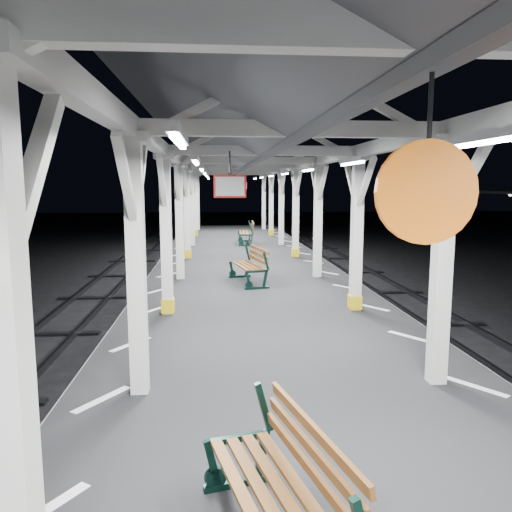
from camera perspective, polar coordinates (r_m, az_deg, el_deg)
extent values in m
plane|color=black|center=(9.15, 2.03, -15.64)|extent=(120.00, 120.00, 0.00)
cube|color=black|center=(8.96, 2.05, -12.71)|extent=(6.00, 50.00, 1.00)
cube|color=silver|center=(8.86, -14.12, -9.76)|extent=(1.00, 48.00, 0.01)
cube|color=silver|center=(9.40, 17.25, -8.84)|extent=(1.00, 48.00, 0.01)
cube|color=#2D2D33|center=(9.70, -26.06, -14.57)|extent=(0.08, 60.00, 0.16)
cube|color=silver|center=(2.74, -26.62, -16.07)|extent=(0.22, 0.22, 3.20)
cube|color=silver|center=(3.03, -24.14, 8.65)|extent=(0.10, 0.99, 0.99)
cube|color=silver|center=(6.48, -13.51, -1.74)|extent=(0.22, 0.22, 3.20)
cube|color=silver|center=(6.42, -14.01, 13.02)|extent=(0.40, 0.40, 0.12)
cube|color=silver|center=(6.94, -13.14, 8.44)|extent=(0.10, 0.99, 0.99)
cube|color=silver|center=(5.85, -14.70, 8.49)|extent=(0.10, 0.99, 0.99)
cube|color=silver|center=(10.42, -10.22, 2.01)|extent=(0.22, 0.22, 3.20)
cube|color=silver|center=(10.38, -10.45, 11.16)|extent=(0.40, 0.40, 0.12)
cube|color=gold|center=(10.66, -10.03, -5.60)|extent=(0.26, 0.26, 0.30)
cube|color=silver|center=(10.91, -10.10, 8.33)|extent=(0.10, 0.99, 0.99)
cube|color=silver|center=(9.82, -10.69, 8.35)|extent=(0.10, 0.99, 0.99)
cube|color=silver|center=(14.39, -8.73, 3.70)|extent=(0.22, 0.22, 3.20)
cube|color=silver|center=(14.36, -8.88, 10.31)|extent=(0.40, 0.40, 0.12)
cube|color=silver|center=(14.90, -8.69, 8.27)|extent=(0.10, 0.99, 0.99)
cube|color=silver|center=(13.80, -8.99, 8.28)|extent=(0.10, 0.99, 0.99)
cube|color=silver|center=(18.38, -7.89, 4.65)|extent=(0.22, 0.22, 3.20)
cube|color=silver|center=(18.35, -7.99, 9.83)|extent=(0.40, 0.40, 0.12)
cube|color=gold|center=(18.51, -7.80, 0.26)|extent=(0.26, 0.26, 0.30)
cube|color=silver|center=(18.89, -7.87, 8.23)|extent=(0.10, 0.99, 0.99)
cube|color=silver|center=(17.79, -8.06, 8.24)|extent=(0.10, 0.99, 0.99)
cube|color=silver|center=(22.36, -7.35, 5.27)|extent=(0.22, 0.22, 3.20)
cube|color=silver|center=(22.35, -7.42, 9.52)|extent=(0.40, 0.40, 0.12)
cube|color=silver|center=(22.89, -7.34, 8.21)|extent=(0.10, 0.99, 0.99)
cube|color=silver|center=(21.79, -7.46, 8.22)|extent=(0.10, 0.99, 0.99)
cube|color=silver|center=(26.36, -6.97, 5.69)|extent=(0.22, 0.22, 3.20)
cube|color=silver|center=(26.34, -7.03, 9.30)|extent=(0.40, 0.40, 0.12)
cube|color=gold|center=(26.45, -6.91, 2.62)|extent=(0.26, 0.26, 0.30)
cube|color=silver|center=(26.88, -6.96, 8.19)|extent=(0.10, 0.99, 0.99)
cube|color=silver|center=(25.79, -7.05, 8.20)|extent=(0.10, 0.99, 0.99)
cube|color=silver|center=(30.35, -6.68, 6.01)|extent=(0.22, 0.22, 3.20)
cube|color=silver|center=(30.34, -6.74, 9.14)|extent=(0.40, 0.40, 0.12)
cube|color=silver|center=(30.88, -6.69, 8.18)|extent=(0.10, 0.99, 0.99)
cube|color=silver|center=(29.78, -6.76, 8.18)|extent=(0.10, 0.99, 0.99)
cube|color=silver|center=(7.08, 20.44, -1.21)|extent=(0.22, 0.22, 3.20)
cube|color=silver|center=(7.02, 21.12, 12.28)|extent=(0.40, 0.40, 0.12)
cube|color=silver|center=(7.50, 19.08, 8.17)|extent=(0.10, 0.99, 0.99)
cube|color=silver|center=(6.50, 23.01, 8.05)|extent=(0.10, 0.99, 0.99)
cube|color=silver|center=(10.80, 11.43, 2.19)|extent=(0.22, 0.22, 3.20)
cube|color=silver|center=(10.76, 11.68, 11.01)|extent=(0.40, 0.40, 0.12)
cube|color=gold|center=(11.03, 11.22, -5.17)|extent=(0.26, 0.26, 0.30)
cube|color=silver|center=(11.28, 10.81, 8.30)|extent=(0.10, 0.99, 0.99)
cube|color=silver|center=(10.22, 12.48, 8.29)|extent=(0.10, 0.99, 0.99)
cube|color=silver|center=(14.67, 7.09, 3.81)|extent=(0.22, 0.22, 3.20)
cube|color=silver|center=(14.64, 7.20, 10.30)|extent=(0.40, 0.40, 0.12)
cube|color=silver|center=(15.17, 6.73, 8.30)|extent=(0.10, 0.99, 0.99)
cube|color=silver|center=(14.09, 7.63, 8.31)|extent=(0.10, 0.99, 0.99)
cube|color=silver|center=(18.59, 4.56, 4.74)|extent=(0.22, 0.22, 3.20)
cube|color=silver|center=(18.57, 4.62, 9.86)|extent=(0.40, 0.40, 0.12)
cube|color=gold|center=(18.73, 4.51, 0.40)|extent=(0.26, 0.26, 0.30)
cube|color=silver|center=(19.10, 4.33, 8.28)|extent=(0.10, 0.99, 0.99)
cube|color=silver|center=(18.02, 4.88, 8.29)|extent=(0.10, 0.99, 0.99)
cube|color=silver|center=(22.54, 2.91, 5.34)|extent=(0.22, 0.22, 3.20)
cube|color=silver|center=(22.53, 2.94, 9.56)|extent=(0.40, 0.40, 0.12)
cube|color=silver|center=(23.06, 2.75, 8.26)|extent=(0.10, 0.99, 0.99)
cube|color=silver|center=(21.97, 3.12, 8.27)|extent=(0.10, 0.99, 0.99)
cube|color=silver|center=(26.51, 1.75, 5.76)|extent=(0.22, 0.22, 3.20)
cube|color=silver|center=(26.49, 1.77, 9.35)|extent=(0.40, 0.40, 0.12)
cube|color=gold|center=(26.61, 1.74, 2.71)|extent=(0.26, 0.26, 0.30)
cube|color=silver|center=(27.03, 1.63, 8.25)|extent=(0.10, 0.99, 0.99)
cube|color=silver|center=(25.94, 1.90, 8.25)|extent=(0.10, 0.99, 0.99)
cube|color=silver|center=(30.48, 0.89, 6.07)|extent=(0.22, 0.22, 3.20)
cube|color=silver|center=(30.47, 0.90, 9.19)|extent=(0.40, 0.40, 0.12)
cube|color=silver|center=(31.01, 0.80, 8.23)|extent=(0.10, 0.99, 0.99)
cube|color=silver|center=(29.92, 1.00, 8.23)|extent=(0.10, 0.99, 0.99)
cube|color=silver|center=(8.40, -11.83, 12.69)|extent=(0.18, 48.00, 0.24)
cube|color=silver|center=(8.87, 15.43, 12.32)|extent=(0.18, 48.00, 0.24)
cube|color=silver|center=(2.62, 19.69, 23.06)|extent=(4.20, 0.14, 0.20)
cube|color=silver|center=(6.43, 4.41, 14.29)|extent=(4.20, 0.14, 0.20)
cube|color=silver|center=(10.39, 0.82, 11.95)|extent=(4.20, 0.14, 0.20)
cube|color=silver|center=(14.37, -0.76, 10.88)|extent=(4.20, 0.14, 0.20)
cube|color=silver|center=(18.36, -1.65, 10.28)|extent=(4.20, 0.14, 0.20)
cube|color=silver|center=(22.35, -2.22, 9.89)|extent=(4.20, 0.14, 0.20)
cube|color=silver|center=(26.34, -2.62, 9.62)|extent=(4.20, 0.14, 0.20)
cube|color=silver|center=(30.34, -2.91, 9.41)|extent=(4.20, 0.14, 0.20)
cube|color=silver|center=(8.53, 2.22, 19.02)|extent=(0.16, 48.00, 0.20)
cube|color=#46484E|center=(8.41, -7.00, 16.50)|extent=(2.80, 49.00, 1.45)
cube|color=#46484E|center=(8.72, 11.07, 16.11)|extent=(2.80, 49.00, 1.45)
cube|color=silver|center=(4.35, -8.85, 13.51)|extent=(0.10, 1.35, 0.08)
cube|color=white|center=(4.34, -8.83, 12.85)|extent=(0.05, 1.25, 0.05)
cube|color=silver|center=(8.33, -6.90, 10.91)|extent=(0.10, 1.35, 0.08)
cube|color=white|center=(8.33, -6.90, 10.57)|extent=(0.05, 1.25, 0.05)
cube|color=silver|center=(12.33, -6.23, 10.00)|extent=(0.10, 1.35, 0.08)
cube|color=white|center=(12.33, -6.22, 9.76)|extent=(0.05, 1.25, 0.05)
cube|color=silver|center=(16.32, -5.88, 9.53)|extent=(0.10, 1.35, 0.08)
cube|color=white|center=(16.32, -5.88, 9.35)|extent=(0.05, 1.25, 0.05)
cube|color=silver|center=(20.32, -5.67, 9.24)|extent=(0.10, 1.35, 0.08)
cube|color=white|center=(20.32, -5.67, 9.10)|extent=(0.05, 1.25, 0.05)
cube|color=silver|center=(24.32, -5.53, 9.05)|extent=(0.10, 1.35, 0.08)
cube|color=white|center=(24.32, -5.53, 8.93)|extent=(0.05, 1.25, 0.05)
cube|color=silver|center=(28.32, -5.43, 8.92)|extent=(0.10, 1.35, 0.08)
cube|color=white|center=(28.32, -5.43, 8.81)|extent=(0.05, 1.25, 0.05)
cube|color=silver|center=(4.91, 23.85, 12.29)|extent=(0.10, 1.35, 0.08)
cube|color=white|center=(4.91, 23.82, 11.71)|extent=(0.05, 1.25, 0.05)
cube|color=silver|center=(8.64, 10.92, 10.72)|extent=(0.10, 1.35, 0.08)
cube|color=white|center=(8.64, 10.91, 10.39)|extent=(0.05, 1.25, 0.05)
cube|color=silver|center=(12.54, 5.92, 9.97)|extent=(0.10, 1.35, 0.08)
cube|color=white|center=(12.54, 5.92, 9.74)|extent=(0.05, 1.25, 0.05)
cube|color=silver|center=(16.48, 3.32, 9.54)|extent=(0.10, 1.35, 0.08)
cube|color=white|center=(16.48, 3.32, 9.37)|extent=(0.05, 1.25, 0.05)
cube|color=silver|center=(20.45, 1.73, 9.27)|extent=(0.10, 1.35, 0.08)
cube|color=white|center=(20.45, 1.73, 9.13)|extent=(0.05, 1.25, 0.05)
cube|color=silver|center=(24.43, 0.65, 9.08)|extent=(0.10, 1.35, 0.08)
cube|color=white|center=(24.43, 0.65, 8.97)|extent=(0.05, 1.25, 0.05)
cube|color=silver|center=(28.41, -0.12, 8.95)|extent=(0.10, 1.35, 0.08)
cube|color=white|center=(28.41, -0.12, 8.85)|extent=(0.05, 1.25, 0.05)
cylinder|color=black|center=(2.55, 19.32, 15.90)|extent=(0.02, 0.02, 0.30)
cylinder|color=#D25A0B|center=(2.53, 18.89, 6.90)|extent=(0.50, 0.04, 0.50)
cylinder|color=black|center=(7.75, -3.02, 10.58)|extent=(0.02, 0.02, 0.36)
cube|color=red|center=(7.74, -3.00, 7.96)|extent=(0.50, 0.03, 0.35)
cube|color=white|center=(7.74, -3.00, 7.96)|extent=(0.44, 0.04, 0.29)
cylinder|color=black|center=(25.88, -1.62, 8.85)|extent=(0.02, 0.02, 0.36)
cube|color=red|center=(25.88, -1.61, 8.06)|extent=(0.50, 0.03, 0.35)
cube|color=white|center=(25.88, -1.61, 8.06)|extent=(0.44, 0.05, 0.29)
cube|color=black|center=(33.89, 21.58, 4.10)|extent=(0.20, 0.20, 3.30)
sphere|color=silver|center=(28.58, 27.08, 6.30)|extent=(0.20, 0.20, 0.20)
sphere|color=silver|center=(33.83, 21.72, 6.75)|extent=(0.20, 0.20, 0.20)
cube|color=black|center=(4.92, -1.99, -24.50)|extent=(0.64, 0.21, 0.06)
cube|color=black|center=(4.76, -4.97, -22.73)|extent=(0.17, 0.09, 0.50)
cube|color=black|center=(4.87, 0.62, -21.95)|extent=(0.16, 0.09, 0.50)
cube|color=black|center=(4.65, 0.89, -16.86)|extent=(0.18, 0.09, 0.47)
cube|color=brown|center=(3.93, -1.46, -25.91)|extent=(0.48, 1.61, 0.04)
cube|color=brown|center=(3.97, 0.68, -25.56)|extent=(0.48, 1.61, 0.04)
cube|color=brown|center=(4.01, 2.77, -25.19)|extent=(0.48, 1.61, 0.04)
cube|color=brown|center=(4.05, 4.80, -24.80)|extent=(0.48, 1.61, 0.04)
cube|color=brown|center=(4.00, 5.90, -22.76)|extent=(0.43, 1.60, 0.10)
cube|color=brown|center=(3.94, 6.24, -20.95)|extent=(0.43, 1.60, 0.10)
cube|color=brown|center=(3.88, 6.58, -19.09)|extent=(0.43, 1.60, 0.10)
cube|color=black|center=(12.97, 0.12, -3.68)|extent=(0.66, 0.20, 0.07)
cube|color=black|center=(12.86, -0.90, -2.79)|extent=(0.18, 0.09, 0.51)
cube|color=black|center=(12.99, 1.05, -2.68)|extent=(0.16, 0.09, 0.51)
cube|color=black|center=(12.92, 1.14, -0.58)|extent=(0.18, 0.09, 0.48)
cube|color=black|center=(14.62, -1.87, -2.34)|extent=(0.66, 0.20, 0.07)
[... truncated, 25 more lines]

